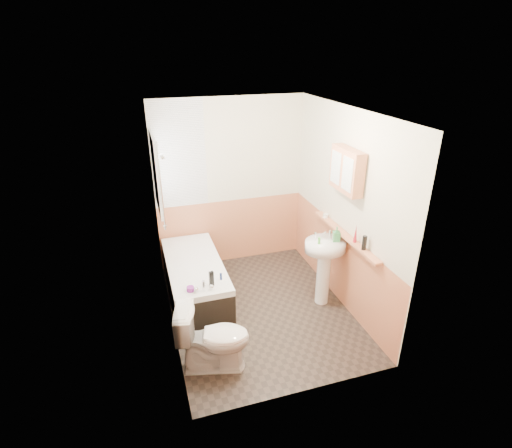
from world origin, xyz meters
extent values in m
plane|color=black|center=(0.00, 0.00, 0.00)|extent=(2.80, 2.80, 0.00)
plane|color=white|center=(0.00, 0.00, 2.50)|extent=(2.80, 2.80, 0.00)
cube|color=beige|center=(0.00, 1.41, 1.25)|extent=(2.20, 0.02, 2.50)
cube|color=beige|center=(0.00, -1.41, 1.25)|extent=(2.20, 0.02, 2.50)
cube|color=beige|center=(-1.11, 0.00, 1.25)|extent=(0.02, 2.80, 2.50)
cube|color=beige|center=(1.11, 0.00, 1.25)|extent=(0.02, 2.80, 2.50)
cube|color=#D98459|center=(1.09, 0.00, 0.50)|extent=(0.01, 2.80, 1.00)
cube|color=#D98459|center=(0.00, -1.39, 0.50)|extent=(2.20, 0.01, 1.00)
cube|color=#D98459|center=(0.00, 1.39, 0.50)|extent=(2.20, 0.01, 1.00)
cube|color=white|center=(-1.09, 0.00, 1.25)|extent=(0.01, 2.80, 2.50)
cube|color=white|center=(-0.73, 1.39, 1.75)|extent=(0.75, 0.01, 1.50)
cube|color=white|center=(-1.07, 0.95, 1.65)|extent=(0.03, 0.79, 0.99)
cube|color=white|center=(-1.05, 0.95, 1.65)|extent=(0.01, 0.70, 0.90)
cube|color=white|center=(-1.05, 0.95, 1.65)|extent=(0.01, 0.04, 0.90)
cube|color=black|center=(-0.73, 0.54, 0.23)|extent=(0.70, 1.61, 0.45)
cube|color=white|center=(-0.73, 0.54, 0.49)|extent=(0.70, 1.61, 0.08)
cube|color=white|center=(-0.73, 0.54, 0.48)|extent=(0.56, 1.47, 0.04)
cylinder|color=silver|center=(-0.73, -0.16, 0.60)|extent=(0.04, 0.04, 0.14)
sphere|color=silver|center=(-0.82, -0.16, 0.57)|extent=(0.06, 0.06, 0.06)
sphere|color=silver|center=(-0.64, -0.16, 0.57)|extent=(0.06, 0.06, 0.06)
cylinder|color=silver|center=(-1.05, 0.55, 1.59)|extent=(0.02, 0.02, 1.10)
cylinder|color=silver|center=(-1.05, 0.55, 1.09)|extent=(0.04, 0.04, 0.02)
cylinder|color=silver|center=(-1.05, 0.55, 2.10)|extent=(0.04, 0.04, 0.02)
cylinder|color=silver|center=(-1.00, 0.55, 1.96)|extent=(0.06, 0.07, 0.08)
imported|color=white|center=(-0.76, -0.80, 0.37)|extent=(0.84, 0.60, 0.74)
cylinder|color=white|center=(0.84, -0.08, 0.37)|extent=(0.17, 0.17, 0.73)
ellipsoid|color=white|center=(0.84, -0.08, 0.84)|extent=(0.53, 0.43, 0.14)
cylinder|color=silver|center=(0.74, 0.02, 0.95)|extent=(0.03, 0.03, 0.08)
cylinder|color=silver|center=(0.94, 0.02, 0.95)|extent=(0.03, 0.03, 0.08)
cylinder|color=silver|center=(0.84, 0.00, 0.98)|extent=(0.02, 0.11, 0.09)
cube|color=#D98459|center=(1.04, -0.18, 1.00)|extent=(0.10, 1.49, 0.03)
cube|color=#D98459|center=(1.02, -0.12, 1.81)|extent=(0.14, 0.56, 0.51)
cube|color=silver|center=(0.95, -0.26, 1.81)|extent=(0.01, 0.22, 0.38)
cube|color=silver|center=(0.95, 0.02, 1.81)|extent=(0.01, 0.22, 0.38)
cylinder|color=black|center=(1.04, -0.60, 1.10)|extent=(0.07, 0.07, 0.17)
cone|color=maroon|center=(1.04, -0.41, 1.13)|extent=(0.05, 0.05, 0.23)
cylinder|color=silver|center=(1.04, 0.35, 1.04)|extent=(0.08, 0.08, 0.05)
imported|color=#388447|center=(0.95, -0.13, 0.95)|extent=(0.14, 0.20, 0.09)
cylinder|color=#59C647|center=(0.72, -0.13, 0.95)|extent=(0.03, 0.03, 0.09)
cube|color=black|center=(-0.62, -0.08, 0.63)|extent=(0.06, 0.04, 0.19)
cylinder|color=purple|center=(-0.88, -0.11, 0.56)|extent=(0.11, 0.11, 0.05)
cylinder|color=navy|center=(-0.49, 0.02, 0.58)|extent=(0.03, 0.03, 0.09)
camera|label=1|loc=(-1.32, -4.04, 3.16)|focal=28.00mm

